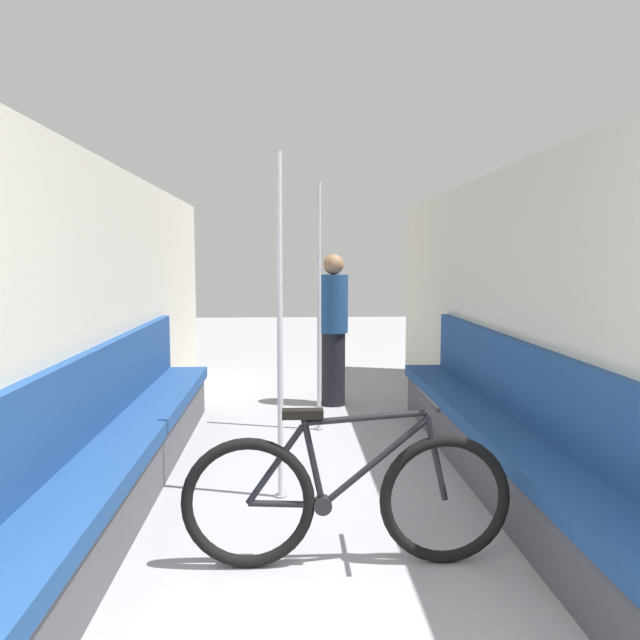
# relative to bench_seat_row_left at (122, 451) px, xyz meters

# --- Properties ---
(wall_left) EXTENTS (0.10, 9.01, 2.19)m
(wall_left) POSITION_rel_bench_seat_row_left_xyz_m (-0.23, -0.02, 0.78)
(wall_left) COLOR beige
(wall_left) RESTS_ON ground
(wall_right) EXTENTS (0.10, 9.01, 2.19)m
(wall_right) POSITION_rel_bench_seat_row_left_xyz_m (2.70, -0.02, 0.78)
(wall_right) COLOR beige
(wall_right) RESTS_ON ground
(bench_seat_row_left) EXTENTS (0.43, 4.53, 0.96)m
(bench_seat_row_left) POSITION_rel_bench_seat_row_left_xyz_m (0.00, 0.00, 0.00)
(bench_seat_row_left) COLOR #4C4C51
(bench_seat_row_left) RESTS_ON ground
(bench_seat_row_right) EXTENTS (0.43, 4.53, 0.96)m
(bench_seat_row_right) POSITION_rel_bench_seat_row_left_xyz_m (2.47, 0.00, 0.00)
(bench_seat_row_right) COLOR #4C4C51
(bench_seat_row_right) RESTS_ON ground
(bicycle) EXTENTS (1.63, 0.46, 0.85)m
(bicycle) POSITION_rel_bench_seat_row_left_xyz_m (1.34, -0.91, 0.03)
(bicycle) COLOR black
(bicycle) RESTS_ON ground
(grab_pole_near) EXTENTS (0.08, 0.08, 2.17)m
(grab_pole_near) POSITION_rel_bench_seat_row_left_xyz_m (1.00, -0.00, 0.74)
(grab_pole_near) COLOR gray
(grab_pole_near) RESTS_ON ground
(grab_pole_far) EXTENTS (0.08, 0.08, 2.17)m
(grab_pole_far) POSITION_rel_bench_seat_row_left_xyz_m (1.32, 1.55, 0.74)
(grab_pole_far) COLOR gray
(grab_pole_far) RESTS_ON ground
(passenger_standing) EXTENTS (0.30, 0.30, 1.56)m
(passenger_standing) POSITION_rel_bench_seat_row_left_xyz_m (1.51, 2.49, 0.49)
(passenger_standing) COLOR black
(passenger_standing) RESTS_ON ground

